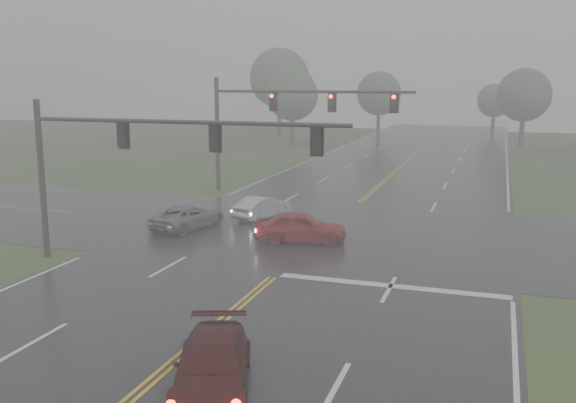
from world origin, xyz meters
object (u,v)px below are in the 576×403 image
(sedan_silver, at_px, (262,218))
(signal_gantry_near, at_px, (128,150))
(sedan_maroon, at_px, (213,390))
(car_grey, at_px, (189,228))
(sedan_red, at_px, (301,243))
(signal_gantry_far, at_px, (275,113))

(sedan_silver, relative_size, signal_gantry_near, 0.28)
(sedan_maroon, distance_m, car_grey, 17.61)
(sedan_red, bearing_deg, sedan_silver, 24.70)
(sedan_maroon, xyz_separation_m, signal_gantry_near, (-7.64, 8.75, 4.75))
(sedan_maroon, bearing_deg, signal_gantry_far, 86.62)
(sedan_maroon, relative_size, signal_gantry_far, 0.33)
(sedan_silver, bearing_deg, sedan_red, 147.73)
(sedan_maroon, height_order, sedan_silver, sedan_maroon)
(sedan_maroon, xyz_separation_m, car_grey, (-8.52, 15.42, 0.00))
(sedan_silver, xyz_separation_m, car_grey, (-2.75, -3.43, 0.00))
(sedan_maroon, xyz_separation_m, sedan_silver, (-5.77, 18.85, 0.00))
(car_grey, height_order, signal_gantry_far, signal_gantry_far)
(sedan_red, bearing_deg, signal_gantry_near, 122.17)
(signal_gantry_near, bearing_deg, sedan_maroon, -48.87)
(signal_gantry_near, bearing_deg, car_grey, 97.44)
(sedan_maroon, bearing_deg, car_grey, 99.25)
(sedan_maroon, relative_size, sedan_red, 1.03)
(car_grey, distance_m, signal_gantry_near, 8.23)
(sedan_silver, relative_size, signal_gantry_far, 0.28)
(sedan_red, xyz_separation_m, sedan_silver, (-3.55, 4.38, 0.00))
(sedan_red, distance_m, sedan_silver, 5.64)
(signal_gantry_far, bearing_deg, car_grey, -93.99)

